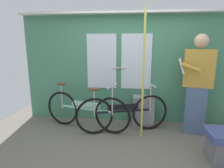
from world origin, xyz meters
name	(u,v)px	position (x,y,z in m)	size (l,w,h in m)	color
ground_plane	(126,147)	(0.00, 0.00, -0.02)	(5.33, 3.81, 0.04)	#666056
train_door_wall	(128,67)	(-0.01, 1.10, 1.15)	(4.33, 0.28, 2.21)	#427F60
bicycle_near_door	(122,113)	(-0.09, 0.52, 0.37)	(1.67, 0.63, 0.89)	black
bicycle_leaning_behind	(86,110)	(-0.79, 0.57, 0.37)	(1.72, 0.61, 0.90)	black
passenger_reading_newspaper	(197,83)	(1.21, 0.63, 0.94)	(0.63, 0.57, 1.78)	slate
trash_bin_by_wall	(143,111)	(0.31, 0.88, 0.30)	(0.42, 0.28, 0.59)	gray
handrail_pole	(143,76)	(0.26, 0.37, 1.08)	(0.04, 0.04, 2.17)	#C6C14C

